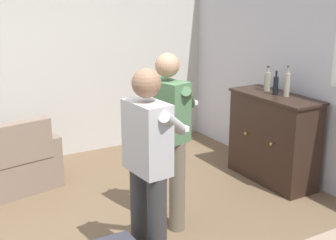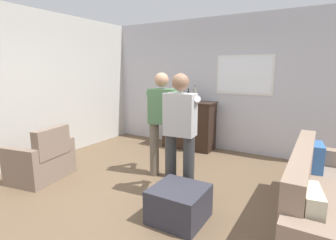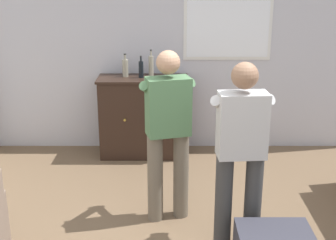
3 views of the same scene
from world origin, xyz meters
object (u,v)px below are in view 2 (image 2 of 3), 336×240
object	(u,v)px
armchair	(42,161)
sideboard_cabinet	(189,125)
bottle_spirits_clear	(181,95)
ottoman	(179,204)
bottle_liquor_amber	(195,95)
bottle_wine_green	(188,96)
person_standing_left	(162,120)
person_standing_right	(180,131)
couch	(315,200)

from	to	relation	value
armchair	sideboard_cabinet	bearing A→B (deg)	65.01
sideboard_cabinet	bottle_spirits_clear	world-z (taller)	bottle_spirits_clear
bottle_spirits_clear	ottoman	xyz separation A→B (m)	(1.40, -2.67, -0.97)
bottle_liquor_amber	bottle_spirits_clear	distance (m)	0.33
bottle_wine_green	sideboard_cabinet	bearing A→B (deg)	-12.76
bottle_wine_green	armchair	bearing A→B (deg)	-114.60
person_standing_left	person_standing_right	size ratio (longest dim) A/B	1.00
armchair	person_standing_right	bearing A→B (deg)	14.33
ottoman	armchair	bearing A→B (deg)	-178.07
couch	bottle_liquor_amber	xyz separation A→B (m)	(-2.42, 2.09, 0.84)
armchair	bottle_wine_green	bearing A→B (deg)	65.40
bottle_wine_green	person_standing_left	world-z (taller)	person_standing_left
sideboard_cabinet	bottle_liquor_amber	distance (m)	0.67
bottle_wine_green	person_standing_left	distance (m)	1.66
ottoman	person_standing_left	world-z (taller)	person_standing_left
couch	bottle_spirits_clear	xyz separation A→B (m)	(-2.74, 2.10, 0.82)
bottle_wine_green	person_standing_left	bearing A→B (deg)	-78.19
armchair	couch	bearing A→B (deg)	9.83
bottle_spirits_clear	bottle_wine_green	bearing A→B (deg)	-15.29
armchair	person_standing_left	size ratio (longest dim) A/B	0.59
bottle_spirits_clear	ottoman	bearing A→B (deg)	-62.42
sideboard_cabinet	ottoman	world-z (taller)	sideboard_cabinet
armchair	bottle_spirits_clear	world-z (taller)	bottle_spirits_clear
bottle_spirits_clear	bottle_liquor_amber	bearing A→B (deg)	-0.78
bottle_wine_green	ottoman	distance (m)	3.03
person_standing_left	armchair	bearing A→B (deg)	-145.47
couch	person_standing_left	xyz separation A→B (m)	(-2.20, 0.43, 0.60)
armchair	ottoman	size ratio (longest dim) A/B	1.64
bottle_liquor_amber	person_standing_right	size ratio (longest dim) A/B	0.21
person_standing_right	armchair	bearing A→B (deg)	-165.67
bottle_liquor_amber	person_standing_right	distance (m)	2.35
armchair	bottle_wine_green	world-z (taller)	bottle_wine_green
bottle_wine_green	person_standing_right	world-z (taller)	person_standing_right
couch	bottle_wine_green	xyz separation A→B (m)	(-2.54, 2.04, 0.81)
bottle_liquor_amber	bottle_spirits_clear	bearing A→B (deg)	179.22
bottle_wine_green	ottoman	bearing A→B (deg)	-65.50
ottoman	person_standing_left	bearing A→B (deg)	130.51
bottle_liquor_amber	couch	bearing A→B (deg)	-40.93
couch	bottle_liquor_amber	distance (m)	3.31
bottle_spirits_clear	couch	bearing A→B (deg)	-37.43
armchair	bottle_spirits_clear	size ratio (longest dim) A/B	3.32
armchair	person_standing_right	distance (m)	2.34
sideboard_cabinet	bottle_spirits_clear	size ratio (longest dim) A/B	3.88
couch	armchair	distance (m)	3.83
person_standing_right	bottle_spirits_clear	bearing A→B (deg)	117.65
sideboard_cabinet	bottle_spirits_clear	distance (m)	0.68
bottle_wine_green	person_standing_left	xyz separation A→B (m)	(0.34, -1.62, -0.22)
bottle_liquor_amber	person_standing_left	world-z (taller)	person_standing_left
couch	bottle_spirits_clear	distance (m)	3.55
bottle_wine_green	ottoman	world-z (taller)	bottle_wine_green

